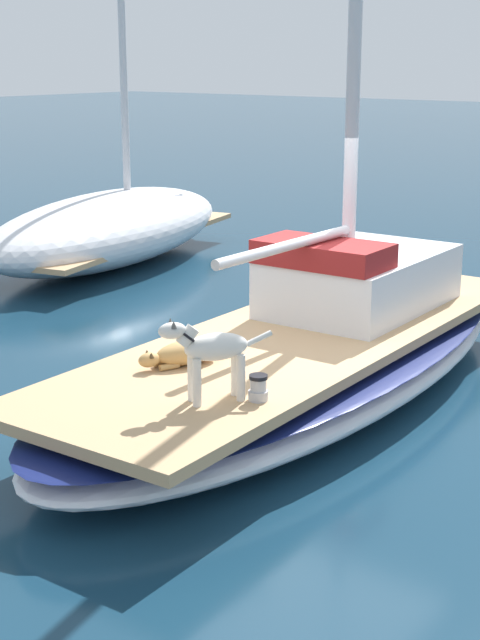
# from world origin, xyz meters

# --- Properties ---
(ground_plane) EXTENTS (120.00, 120.00, 0.00)m
(ground_plane) POSITION_xyz_m (0.00, 0.00, 0.00)
(ground_plane) COLOR #143347
(sailboat_main) EXTENTS (2.81, 7.33, 0.66)m
(sailboat_main) POSITION_xyz_m (0.00, 0.00, 0.34)
(sailboat_main) COLOR white
(sailboat_main) RESTS_ON ground
(mast_main) EXTENTS (0.14, 2.27, 6.26)m
(mast_main) POSITION_xyz_m (-0.04, 0.73, 3.45)
(mast_main) COLOR silver
(mast_main) RESTS_ON sailboat_main
(cabin_house) EXTENTS (1.49, 2.28, 0.84)m
(cabin_house) POSITION_xyz_m (-0.05, 1.12, 1.01)
(cabin_house) COLOR silver
(cabin_house) RESTS_ON sailboat_main
(dog_tan) EXTENTS (0.47, 0.91, 0.22)m
(dog_tan) POSITION_xyz_m (-0.26, -1.48, 0.77)
(dog_tan) COLOR tan
(dog_tan) RESTS_ON sailboat_main
(dog_white) EXTENTS (0.57, 0.84, 0.70)m
(dog_white) POSITION_xyz_m (0.51, -2.04, 1.08)
(dog_white) COLOR silver
(dog_white) RESTS_ON sailboat_main
(deck_winch) EXTENTS (0.16, 0.16, 0.21)m
(deck_winch) POSITION_xyz_m (0.79, -1.79, 0.76)
(deck_winch) COLOR #B7B7BC
(deck_winch) RESTS_ON sailboat_main
(moored_boat_port_side) EXTENTS (3.66, 6.29, 5.73)m
(moored_boat_port_side) POSITION_xyz_m (-6.05, 3.34, 0.59)
(moored_boat_port_side) COLOR white
(moored_boat_port_side) RESTS_ON ground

